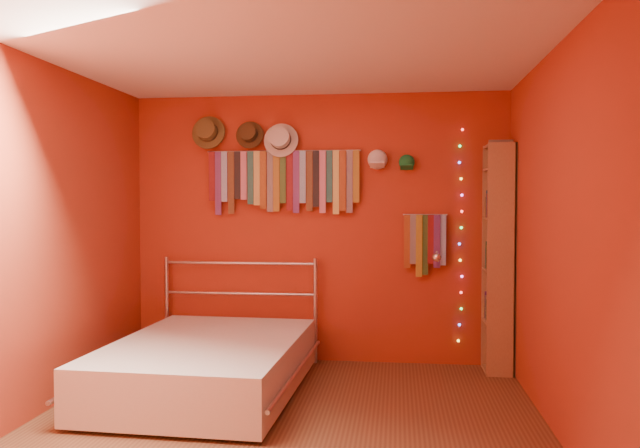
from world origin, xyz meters
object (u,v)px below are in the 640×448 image
at_px(reading_lamp, 436,257).
at_px(bed, 207,364).
at_px(bookshelf, 503,257).
at_px(tie_rack, 284,178).

bearing_deg(reading_lamp, bed, -154.49).
bearing_deg(reading_lamp, bookshelf, 3.35).
bearing_deg(bookshelf, tie_rack, 175.50).
xyz_separation_m(tie_rack, reading_lamp, (1.40, -0.19, -0.71)).
bearing_deg(tie_rack, bed, -111.58).
bearing_deg(bookshelf, bed, -159.37).
relative_size(tie_rack, bed, 0.71).
height_order(tie_rack, bookshelf, bookshelf).
xyz_separation_m(reading_lamp, bookshelf, (0.57, 0.03, 0.01)).
height_order(tie_rack, reading_lamp, tie_rack).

